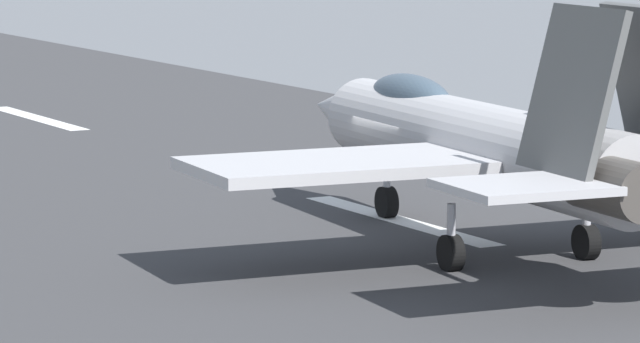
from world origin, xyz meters
TOP-DOWN VIEW (x-y plane):
  - ground_plane at (0.00, 0.00)m, footprint 400.00×400.00m
  - runway_strip at (-0.02, 0.00)m, footprint 240.00×26.00m
  - fighter_jet at (-3.56, 0.51)m, footprint 16.82×13.83m

SIDE VIEW (x-z plane):
  - ground_plane at x=0.00m, z-range 0.00..0.00m
  - runway_strip at x=-0.02m, z-range 0.00..0.02m
  - fighter_jet at x=-3.56m, z-range -0.40..5.19m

